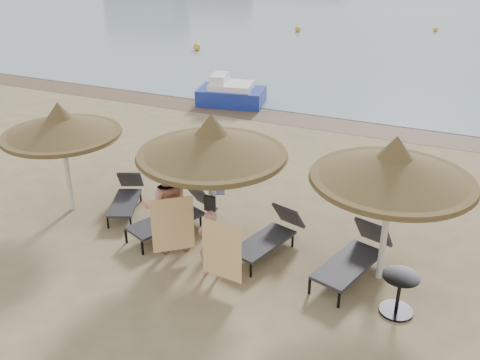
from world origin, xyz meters
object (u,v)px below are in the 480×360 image
at_px(palapa_center, 212,143).
at_px(person_left, 166,198).
at_px(lounger_far_left, 127,196).
at_px(lounger_near_right, 271,235).
at_px(person_right, 211,239).
at_px(lounger_near_left, 176,214).
at_px(side_table, 398,295).
at_px(palapa_left, 61,126).
at_px(lounger_far_right, 356,255).
at_px(pedal_boat, 231,93).
at_px(palapa_right, 393,168).

distance_m(palapa_center, person_left, 1.54).
relative_size(lounger_far_left, lounger_near_right, 0.91).
bearing_deg(palapa_center, person_right, -66.81).
xyz_separation_m(lounger_near_left, lounger_near_right, (2.24, 0.08, -0.04)).
height_order(lounger_near_left, person_left, person_left).
bearing_deg(side_table, person_right, -174.44).
xyz_separation_m(palapa_center, lounger_far_left, (-2.69, 0.69, -2.04)).
distance_m(lounger_far_left, lounger_near_left, 1.66).
distance_m(palapa_center, lounger_near_right, 2.34).
xyz_separation_m(side_table, person_right, (-3.51, -0.34, 0.48)).
bearing_deg(side_table, palapa_left, 174.36).
bearing_deg(palapa_left, side_table, -5.64).
bearing_deg(palapa_center, lounger_far_right, 4.84).
xyz_separation_m(lounger_far_right, side_table, (0.96, -0.87, -0.05)).
distance_m(lounger_near_left, person_right, 2.00).
bearing_deg(person_right, pedal_boat, -68.20).
distance_m(palapa_right, person_left, 4.54).
xyz_separation_m(palapa_left, lounger_near_left, (2.82, 0.14, -1.73)).
xyz_separation_m(lounger_near_right, person_left, (-2.04, -0.78, 0.81)).
relative_size(palapa_right, lounger_near_left, 1.37).
xyz_separation_m(lounger_far_left, pedal_boat, (-1.19, 8.68, 0.08)).
distance_m(palapa_center, palapa_right, 3.46).
xyz_separation_m(palapa_right, side_table, (0.48, -0.93, -1.99)).
bearing_deg(palapa_right, lounger_near_left, -179.71).
relative_size(lounger_near_left, person_left, 0.92).
relative_size(palapa_right, lounger_near_right, 1.50).
relative_size(palapa_left, palapa_right, 0.91).
bearing_deg(lounger_near_right, palapa_left, -161.13).
height_order(palapa_center, pedal_boat, palapa_center).
bearing_deg(lounger_near_right, lounger_far_left, -168.36).
height_order(palapa_center, lounger_far_right, palapa_center).
xyz_separation_m(lounger_near_left, lounger_far_right, (4.05, -0.04, -0.00)).
distance_m(palapa_right, lounger_far_left, 6.47).
height_order(palapa_right, person_left, palapa_right).
relative_size(palapa_center, lounger_near_left, 1.38).
bearing_deg(person_left, palapa_left, -46.48).
bearing_deg(lounger_near_right, palapa_center, -145.86).
bearing_deg(palapa_right, person_left, -170.49).
relative_size(palapa_center, palapa_right, 1.01).
bearing_deg(person_right, palapa_left, -15.24).
distance_m(lounger_near_left, lounger_far_right, 4.05).
height_order(palapa_left, lounger_far_right, palapa_left).
xyz_separation_m(lounger_far_left, lounger_near_right, (3.84, -0.32, 0.03)).
xyz_separation_m(lounger_near_left, person_right, (1.50, -1.25, 0.42)).
distance_m(lounger_near_left, person_left, 1.06).
bearing_deg(lounger_near_left, palapa_right, 23.68).
height_order(lounger_far_left, lounger_near_left, lounger_near_left).
bearing_deg(person_right, palapa_center, -67.57).
bearing_deg(person_left, pedal_boat, -108.85).
height_order(lounger_far_left, person_right, person_right).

